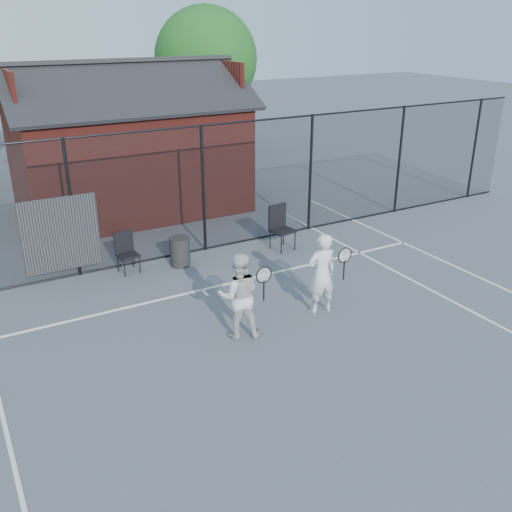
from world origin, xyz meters
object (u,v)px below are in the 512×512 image
clubhouse (129,154)px  waste_bin (180,251)px  player_back (239,296)px  chair_left (128,254)px  player_front (322,273)px  chair_right (283,229)px

clubhouse → waste_bin: 4.77m
player_back → clubhouse: bearing=85.3°
player_back → waste_bin: bearing=85.3°
chair_left → waste_bin: (1.13, -0.19, -0.11)m
chair_left → player_back: bearing=-82.9°
player_front → player_back: size_ratio=1.01×
clubhouse → player_back: (-0.66, -7.98, -0.83)m
clubhouse → player_front: 8.06m
waste_bin → chair_left: bearing=170.7°
clubhouse → player_back: bearing=-94.7°
chair_right → clubhouse: bearing=105.5°
chair_left → clubhouse: bearing=64.6°
player_back → chair_left: size_ratio=1.75×
player_back → waste_bin: player_back is taller
clubhouse → chair_left: 4.80m
player_front → clubhouse: bearing=97.9°
player_back → waste_bin: size_ratio=2.34×
waste_bin → chair_right: bearing=-7.1°
player_back → chair_right: 4.16m
clubhouse → player_front: clubhouse is taller
player_back → chair_right: bearing=47.8°
waste_bin → clubhouse: bearing=85.2°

